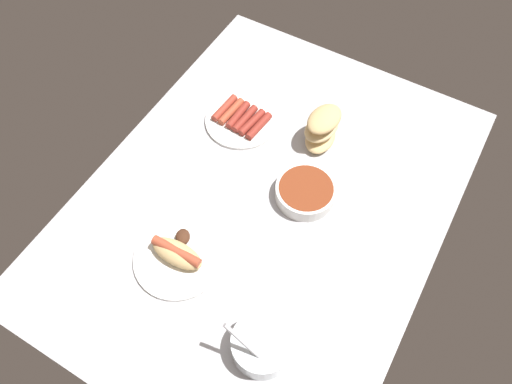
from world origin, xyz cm
name	(u,v)px	position (x,y,z in cm)	size (l,w,h in cm)	color
ground_plane	(265,202)	(0.00, 0.00, -1.50)	(120.00, 90.00, 3.00)	#B2B2B7
plate_hotdog_assembled	(178,255)	(25.60, -10.17, 1.90)	(22.18, 22.18, 5.61)	white
bread_stack	(322,128)	(-25.18, 3.70, 5.40)	(13.61, 10.00, 10.80)	#DBB77A
bowl_chili	(306,192)	(-6.15, 8.61, 2.36)	(15.96, 15.96, 4.27)	white
bowl_coleslaw	(262,345)	(34.59, 18.70, 3.50)	(13.75, 14.19, 15.46)	silver
plate_sausages	(242,119)	(-19.84, -19.32, 1.14)	(21.34, 21.34, 3.22)	white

